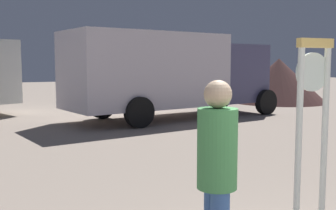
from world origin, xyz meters
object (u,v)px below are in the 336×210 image
Objects in this scene: person_near_clock at (217,173)px; box_truck_near at (169,72)px; standing_clock at (312,114)px; dome_tent at (278,80)px.

person_near_clock is 0.22× the size of box_truck_near.
standing_clock reaches higher than person_near_clock.
dome_tent reaches higher than person_near_clock.
person_near_clock is 10.48m from box_truck_near.
standing_clock is 9.45m from box_truck_near.
box_truck_near is 7.68m from dome_tent.
dome_tent is (7.15, 2.75, -0.53)m from box_truck_near.
dome_tent is at bearing 50.11° from standing_clock.
standing_clock is 0.48× the size of dome_tent.
standing_clock reaches higher than dome_tent.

